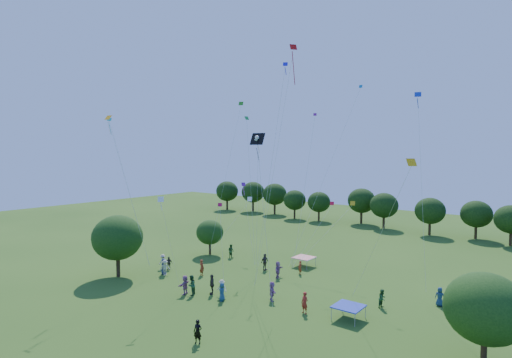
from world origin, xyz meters
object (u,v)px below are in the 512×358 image
object	(u,v)px
near_tree_west	(117,238)
red_high_kite	(286,96)
tent_blue	(349,306)
pirate_kite	(258,142)
man_in_black	(198,332)
tent_red_stripe	(304,258)
near_tree_east	(485,308)
near_tree_north	(210,232)

from	to	relation	value
near_tree_west	red_high_kite	size ratio (longest dim) A/B	0.30
tent_blue	red_high_kite	size ratio (longest dim) A/B	0.10
pirate_kite	red_high_kite	size ratio (longest dim) A/B	0.62
near_tree_west	man_in_black	world-z (taller)	near_tree_west
red_high_kite	pirate_kite	bearing A→B (deg)	-85.84
tent_blue	pirate_kite	distance (m)	15.15
tent_red_stripe	tent_blue	size ratio (longest dim) A/B	1.00
tent_red_stripe	pirate_kite	bearing A→B (deg)	-74.71
near_tree_east	tent_blue	size ratio (longest dim) A/B	2.72
red_high_kite	tent_red_stripe	bearing A→B (deg)	110.82
near_tree_west	tent_red_stripe	distance (m)	21.06
near_tree_west	pirate_kite	size ratio (longest dim) A/B	0.49
tent_red_stripe	man_in_black	world-z (taller)	man_in_black
red_high_kite	near_tree_east	bearing A→B (deg)	-11.31
near_tree_west	red_high_kite	world-z (taller)	red_high_kite
near_tree_west	tent_red_stripe	bearing A→B (deg)	49.07
tent_red_stripe	near_tree_west	bearing A→B (deg)	-130.93
near_tree_east	pirate_kite	distance (m)	19.66
tent_red_stripe	pirate_kite	world-z (taller)	pirate_kite
tent_blue	red_high_kite	bearing A→B (deg)	166.58
near_tree_north	pirate_kite	size ratio (longest dim) A/B	0.33
near_tree_east	man_in_black	xyz separation A→B (m)	(-16.23, -8.64, -2.97)
near_tree_north	near_tree_east	bearing A→B (deg)	-15.87
near_tree_north	red_high_kite	world-z (taller)	red_high_kite
near_tree_west	tent_blue	distance (m)	25.00
tent_blue	pirate_kite	world-z (taller)	pirate_kite
near_tree_west	man_in_black	size ratio (longest dim) A/B	3.95
near_tree_north	pirate_kite	distance (m)	22.46
near_tree_north	tent_red_stripe	size ratio (longest dim) A/B	2.07
near_tree_north	near_tree_west	bearing A→B (deg)	-94.92
man_in_black	near_tree_north	bearing A→B (deg)	112.99
near_tree_west	man_in_black	xyz separation A→B (m)	(17.78, -5.19, -3.40)
near_tree_east	tent_red_stripe	xyz separation A→B (m)	(-20.37, 12.27, -2.78)
near_tree_north	tent_red_stripe	bearing A→B (deg)	13.12
tent_red_stripe	tent_blue	xyz separation A→B (m)	(10.62, -10.60, 0.00)
pirate_kite	man_in_black	bearing A→B (deg)	-86.67
tent_red_stripe	red_high_kite	size ratio (longest dim) A/B	0.10
near_tree_east	red_high_kite	distance (m)	22.73
tent_red_stripe	red_high_kite	xyz separation A→B (m)	(3.38, -8.88, 17.49)
near_tree_north	tent_blue	bearing A→B (deg)	-18.36
near_tree_west	tent_blue	xyz separation A→B (m)	(24.26, 5.12, -3.21)
pirate_kite	red_high_kite	world-z (taller)	red_high_kite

